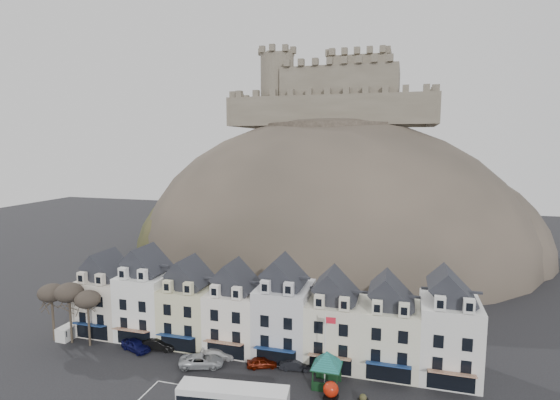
# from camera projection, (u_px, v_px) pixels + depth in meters

# --- Properties ---
(townhouse_terrace) EXTENTS (54.40, 9.35, 11.80)m
(townhouse_terrace) POSITION_uv_depth(u_px,v_px,m) (261.00, 312.00, 58.52)
(townhouse_terrace) COLOR silver
(townhouse_terrace) RESTS_ON ground
(castle_hill) EXTENTS (100.00, 76.00, 68.00)m
(castle_hill) POSITION_uv_depth(u_px,v_px,m) (332.00, 254.00, 109.41)
(castle_hill) COLOR #353029
(castle_hill) RESTS_ON ground
(castle) EXTENTS (50.20, 22.20, 22.00)m
(castle) POSITION_uv_depth(u_px,v_px,m) (336.00, 94.00, 111.09)
(castle) COLOR brown
(castle) RESTS_ON ground
(tree_left_far) EXTENTS (3.61, 3.61, 8.24)m
(tree_left_far) POSITION_uv_depth(u_px,v_px,m) (51.00, 293.00, 61.04)
(tree_left_far) COLOR #31271F
(tree_left_far) RESTS_ON ground
(tree_left_mid) EXTENTS (3.78, 3.78, 8.64)m
(tree_left_mid) POSITION_uv_depth(u_px,v_px,m) (69.00, 293.00, 60.18)
(tree_left_mid) COLOR #31271F
(tree_left_mid) RESTS_ON ground
(tree_left_near) EXTENTS (3.43, 3.43, 7.84)m
(tree_left_near) POSITION_uv_depth(u_px,v_px,m) (87.00, 300.00, 59.45)
(tree_left_near) COLOR #31271F
(tree_left_near) RESTS_ON ground
(bus) EXTENTS (11.60, 3.99, 3.21)m
(bus) POSITION_uv_depth(u_px,v_px,m) (233.00, 400.00, 44.45)
(bus) COLOR #262628
(bus) RESTS_ON ground
(bus_shelter) EXTENTS (6.67, 6.67, 4.23)m
(bus_shelter) POSITION_uv_depth(u_px,v_px,m) (327.00, 359.00, 49.80)
(bus_shelter) COLOR black
(bus_shelter) RESTS_ON ground
(red_buoy) EXTENTS (1.69, 1.69, 2.09)m
(red_buoy) POSITION_uv_depth(u_px,v_px,m) (331.00, 391.00, 47.33)
(red_buoy) COLOR black
(red_buoy) RESTS_ON ground
(flagpole) EXTENTS (1.24, 0.14, 8.54)m
(flagpole) POSITION_uv_depth(u_px,v_px,m) (326.00, 345.00, 49.69)
(flagpole) COLOR silver
(flagpole) RESTS_ON ground
(white_van) EXTENTS (1.94, 4.19, 1.88)m
(white_van) POSITION_uv_depth(u_px,v_px,m) (71.00, 331.00, 62.82)
(white_van) COLOR silver
(white_van) RESTS_ON ground
(planter_west) EXTENTS (1.27, 0.91, 1.14)m
(planter_west) POSITION_uv_depth(u_px,v_px,m) (363.00, 399.00, 46.65)
(planter_west) COLOR black
(planter_west) RESTS_ON ground
(car_navy) EXTENTS (4.97, 3.33, 1.57)m
(car_navy) POSITION_uv_depth(u_px,v_px,m) (136.00, 345.00, 58.67)
(car_navy) COLOR #0C0E40
(car_navy) RESTS_ON ground
(car_black) EXTENTS (4.91, 2.03, 1.58)m
(car_black) POSITION_uv_depth(u_px,v_px,m) (159.00, 344.00, 58.95)
(car_black) COLOR black
(car_black) RESTS_ON ground
(car_silver) EXTENTS (5.96, 4.17, 1.53)m
(car_silver) POSITION_uv_depth(u_px,v_px,m) (202.00, 361.00, 54.50)
(car_silver) COLOR #B4B7BC
(car_silver) RESTS_ON ground
(car_white) EXTENTS (4.71, 2.77, 1.28)m
(car_white) POSITION_uv_depth(u_px,v_px,m) (219.00, 354.00, 56.58)
(car_white) COLOR white
(car_white) RESTS_ON ground
(car_maroon) EXTENTS (4.10, 2.89, 1.30)m
(car_maroon) POSITION_uv_depth(u_px,v_px,m) (262.00, 362.00, 54.32)
(car_maroon) COLOR #581105
(car_maroon) RESTS_ON ground
(car_charcoal) EXTENTS (4.23, 1.97, 1.34)m
(car_charcoal) POSITION_uv_depth(u_px,v_px,m) (296.00, 365.00, 53.74)
(car_charcoal) COLOR black
(car_charcoal) RESTS_ON ground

